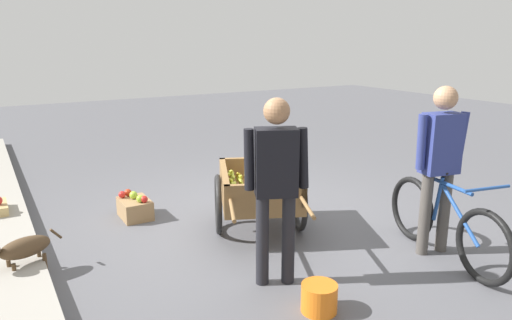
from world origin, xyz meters
TOP-DOWN VIEW (x-y plane):
  - ground_plane at (0.00, 0.00)m, footprint 24.00×24.00m
  - fruit_cart at (-0.28, 0.10)m, footprint 1.82×1.36m
  - vendor_person at (-1.33, 0.55)m, footprint 0.32×0.50m
  - bicycle at (-1.73, -1.07)m, footprint 1.64×0.52m
  - cyclist_person at (-1.58, -1.10)m, footprint 0.26×0.55m
  - dog at (-0.15, 2.41)m, footprint 0.31×0.65m
  - plastic_bucket at (-1.87, 0.50)m, footprint 0.28×0.28m
  - mixed_fruit_crate at (0.79, 1.14)m, footprint 0.44×0.32m

SIDE VIEW (x-z plane):
  - ground_plane at x=0.00m, z-range 0.00..0.00m
  - plastic_bucket at x=-1.87m, z-range 0.00..0.22m
  - mixed_fruit_crate at x=0.79m, z-range -0.03..0.28m
  - dog at x=-0.15m, z-range 0.07..0.47m
  - bicycle at x=-1.73m, z-range -0.07..0.78m
  - fruit_cart at x=-0.28m, z-range 0.08..0.80m
  - vendor_person at x=-1.33m, z-range 0.15..1.74m
  - cyclist_person at x=-1.58m, z-range 0.16..1.78m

